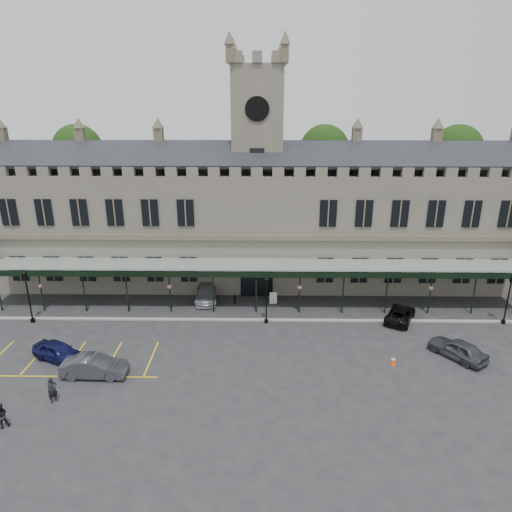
{
  "coord_description": "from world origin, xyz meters",
  "views": [
    {
      "loc": [
        0.53,
        -31.36,
        19.15
      ],
      "look_at": [
        0.0,
        6.0,
        6.0
      ],
      "focal_mm": 32.0,
      "sensor_mm": 36.0,
      "label": 1
    }
  ],
  "objects_px": {
    "car_left_b": "(94,367)",
    "car_van": "(400,314)",
    "person_a": "(52,390)",
    "clock_tower": "(257,158)",
    "station_building": "(257,221)",
    "sign_board": "(273,298)",
    "traffic_cone": "(393,361)",
    "lamp_post_right": "(509,295)",
    "car_left_a": "(58,351)",
    "lamp_post_mid": "(266,296)",
    "person_b": "(1,416)",
    "car_right_a": "(458,349)",
    "lamp_post_left": "(28,291)",
    "car_taxi": "(206,292)"
  },
  "relations": [
    {
      "from": "car_taxi",
      "to": "car_van",
      "type": "distance_m",
      "value": 18.5
    },
    {
      "from": "car_left_a",
      "to": "car_van",
      "type": "xyz_separation_m",
      "value": [
        28.0,
        6.94,
        -0.11
      ]
    },
    {
      "from": "car_left_a",
      "to": "person_b",
      "type": "xyz_separation_m",
      "value": [
        -0.28,
        -7.52,
        0.09
      ]
    },
    {
      "from": "lamp_post_mid",
      "to": "car_van",
      "type": "distance_m",
      "value": 12.26
    },
    {
      "from": "sign_board",
      "to": "person_a",
      "type": "distance_m",
      "value": 21.32
    },
    {
      "from": "clock_tower",
      "to": "lamp_post_left",
      "type": "xyz_separation_m",
      "value": [
        -20.0,
        -11.06,
        -10.11
      ]
    },
    {
      "from": "sign_board",
      "to": "person_b",
      "type": "height_order",
      "value": "person_b"
    },
    {
      "from": "station_building",
      "to": "clock_tower",
      "type": "height_order",
      "value": "clock_tower"
    },
    {
      "from": "sign_board",
      "to": "car_left_a",
      "type": "bearing_deg",
      "value": -153.61
    },
    {
      "from": "lamp_post_right",
      "to": "lamp_post_left",
      "type": "bearing_deg",
      "value": -179.57
    },
    {
      "from": "sign_board",
      "to": "car_left_a",
      "type": "height_order",
      "value": "car_left_a"
    },
    {
      "from": "lamp_post_mid",
      "to": "traffic_cone",
      "type": "height_order",
      "value": "lamp_post_mid"
    },
    {
      "from": "car_left_b",
      "to": "car_van",
      "type": "xyz_separation_m",
      "value": [
        24.5,
        9.02,
        -0.15
      ]
    },
    {
      "from": "lamp_post_right",
      "to": "person_a",
      "type": "distance_m",
      "value": 37.13
    },
    {
      "from": "clock_tower",
      "to": "car_van",
      "type": "height_order",
      "value": "clock_tower"
    },
    {
      "from": "lamp_post_left",
      "to": "lamp_post_mid",
      "type": "xyz_separation_m",
      "value": [
        20.93,
        0.18,
        -0.35
      ]
    },
    {
      "from": "car_left_a",
      "to": "car_left_b",
      "type": "xyz_separation_m",
      "value": [
        3.5,
        -2.07,
        0.04
      ]
    },
    {
      "from": "clock_tower",
      "to": "sign_board",
      "type": "height_order",
      "value": "clock_tower"
    },
    {
      "from": "clock_tower",
      "to": "lamp_post_left",
      "type": "distance_m",
      "value": 24.99
    },
    {
      "from": "car_right_a",
      "to": "person_b",
      "type": "xyz_separation_m",
      "value": [
        -30.91,
        -8.3,
        0.06
      ]
    },
    {
      "from": "traffic_cone",
      "to": "car_van",
      "type": "relative_size",
      "value": 0.15
    },
    {
      "from": "station_building",
      "to": "car_left_b",
      "type": "distance_m",
      "value": 23.08
    },
    {
      "from": "lamp_post_left",
      "to": "traffic_cone",
      "type": "bearing_deg",
      "value": -11.89
    },
    {
      "from": "car_taxi",
      "to": "traffic_cone",
      "type": "bearing_deg",
      "value": -40.72
    },
    {
      "from": "lamp_post_right",
      "to": "person_b",
      "type": "bearing_deg",
      "value": -159.47
    },
    {
      "from": "car_left_b",
      "to": "person_b",
      "type": "xyz_separation_m",
      "value": [
        -3.78,
        -5.45,
        0.05
      ]
    },
    {
      "from": "car_left_a",
      "to": "car_right_a",
      "type": "relative_size",
      "value": 0.96
    },
    {
      "from": "lamp_post_right",
      "to": "car_taxi",
      "type": "relative_size",
      "value": 0.93
    },
    {
      "from": "person_a",
      "to": "sign_board",
      "type": "bearing_deg",
      "value": -5.52
    },
    {
      "from": "car_left_b",
      "to": "car_left_a",
      "type": "bearing_deg",
      "value": 60.51
    },
    {
      "from": "lamp_post_mid",
      "to": "traffic_cone",
      "type": "xyz_separation_m",
      "value": [
        9.52,
        -6.59,
        -2.32
      ]
    },
    {
      "from": "station_building",
      "to": "car_left_b",
      "type": "relative_size",
      "value": 12.77
    },
    {
      "from": "station_building",
      "to": "person_b",
      "type": "height_order",
      "value": "station_building"
    },
    {
      "from": "car_van",
      "to": "sign_board",
      "type": "bearing_deg",
      "value": 11.84
    },
    {
      "from": "sign_board",
      "to": "car_taxi",
      "type": "relative_size",
      "value": 0.24
    },
    {
      "from": "lamp_post_mid",
      "to": "sign_board",
      "type": "distance_m",
      "value": 4.49
    },
    {
      "from": "car_left_a",
      "to": "lamp_post_mid",
      "type": "bearing_deg",
      "value": -43.25
    },
    {
      "from": "lamp_post_mid",
      "to": "traffic_cone",
      "type": "distance_m",
      "value": 11.81
    },
    {
      "from": "car_left_b",
      "to": "car_van",
      "type": "distance_m",
      "value": 26.11
    },
    {
      "from": "car_taxi",
      "to": "person_a",
      "type": "relative_size",
      "value": 2.75
    },
    {
      "from": "lamp_post_right",
      "to": "person_b",
      "type": "xyz_separation_m",
      "value": [
        -37.32,
        -13.98,
        -1.97
      ]
    },
    {
      "from": "lamp_post_left",
      "to": "lamp_post_right",
      "type": "bearing_deg",
      "value": 0.43
    },
    {
      "from": "car_left_b",
      "to": "person_a",
      "type": "bearing_deg",
      "value": 151.62
    },
    {
      "from": "person_a",
      "to": "clock_tower",
      "type": "bearing_deg",
      "value": 7.9
    },
    {
      "from": "car_left_a",
      "to": "car_left_b",
      "type": "relative_size",
      "value": 0.91
    },
    {
      "from": "lamp_post_mid",
      "to": "car_left_b",
      "type": "xyz_separation_m",
      "value": [
        -12.42,
        -8.39,
        -1.87
      ]
    },
    {
      "from": "car_left_b",
      "to": "traffic_cone",
      "type": "bearing_deg",
      "value": -84.13
    },
    {
      "from": "sign_board",
      "to": "car_left_b",
      "type": "relative_size",
      "value": 0.26
    },
    {
      "from": "sign_board",
      "to": "car_left_b",
      "type": "xyz_separation_m",
      "value": [
        -13.13,
        -12.32,
        0.18
      ]
    },
    {
      "from": "lamp_post_right",
      "to": "traffic_cone",
      "type": "relative_size",
      "value": 6.94
    }
  ]
}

